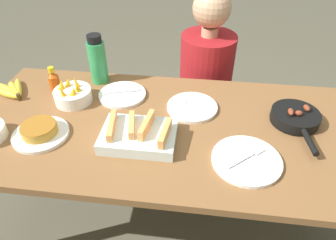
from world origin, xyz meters
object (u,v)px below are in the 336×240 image
Objects in this scene: empty_plate_far_left at (192,107)px; melon_tray at (139,135)px; frittata_plate_center at (40,132)px; empty_plate_near_front at (122,95)px; water_bottle at (98,60)px; banana_bunch at (12,91)px; fruit_bowl_mango at (73,95)px; hot_sauce_bottle at (54,81)px; person_figure at (204,96)px; empty_plate_far_right at (246,160)px; skillet at (295,118)px.

melon_tray is at bearing -129.12° from empty_plate_far_left.
frittata_plate_center is 0.99× the size of empty_plate_near_front.
frittata_plate_center is at bearing -104.27° from water_bottle.
banana_bunch is 0.33m from fruit_bowl_mango.
person_figure is (0.77, 0.41, -0.30)m from hot_sauce_bottle.
melon_tray is at bearing -109.80° from person_figure.
fruit_bowl_mango is (-0.23, -0.07, 0.03)m from empty_plate_near_front.
banana_bunch reaches higher than empty_plate_far_right.
melon_tray is 0.44m from empty_plate_far_right.
person_figure is (0.06, 0.48, -0.25)m from empty_plate_far_left.
water_bottle is 1.93× the size of hot_sauce_bottle.
empty_plate_near_front is 0.70m from empty_plate_far_right.
frittata_plate_center is 0.86m from empty_plate_far_right.
water_bottle is (-0.74, 0.51, 0.11)m from empty_plate_far_right.
frittata_plate_center is 0.21× the size of person_figure.
water_bottle is at bearing 75.73° from frittata_plate_center.
empty_plate_near_front is at bearing 51.21° from frittata_plate_center.
water_bottle is at bearing -110.49° from skillet.
person_figure is (0.42, 0.42, -0.25)m from empty_plate_near_front.
frittata_plate_center is at bearing -45.10° from banana_bunch.
person_figure is (-0.17, 0.80, -0.25)m from empty_plate_far_right.
person_figure is at bearing 101.88° from empty_plate_far_right.
empty_plate_near_front is (0.56, 0.05, -0.01)m from banana_bunch.
empty_plate_near_front is 1.75× the size of hot_sauce_bottle.
empty_plate_near_front is at bearing -1.21° from hot_sauce_bottle.
frittata_plate_center is (-0.42, -0.02, -0.01)m from melon_tray.
fruit_bowl_mango reaches higher than melon_tray.
melon_tray is 1.31× the size of frittata_plate_center.
empty_plate_near_front is at bearing 5.05° from banana_bunch.
empty_plate_far_left is 0.92× the size of water_bottle.
fruit_bowl_mango is at bearing -161.98° from empty_plate_near_front.
empty_plate_far_left is at bearing -20.66° from water_bottle.
fruit_bowl_mango is at bearing -142.28° from person_figure.
frittata_plate_center is (-1.09, -0.23, -0.00)m from skillet.
frittata_plate_center is 1.06m from person_figure.
empty_plate_near_front is at bearing -134.53° from person_figure.
banana_bunch is at bearing -174.95° from empty_plate_near_front.
melon_tray reaches higher than frittata_plate_center.
skillet is at bearing -2.02° from fruit_bowl_mango.
fruit_bowl_mango is at bearing -109.88° from water_bottle.
fruit_bowl_mango reaches higher than empty_plate_far_left.
person_figure is at bearing 25.86° from banana_bunch.
hot_sauce_bottle is (-0.08, 0.34, 0.04)m from frittata_plate_center.
empty_plate_far_right is (0.58, -0.38, -0.00)m from empty_plate_near_front.
melon_tray reaches higher than skillet.
frittata_plate_center is 0.98× the size of empty_plate_far_left.
melon_tray is 0.87× the size of skillet.
fruit_bowl_mango is (-0.38, 0.24, 0.01)m from melon_tray.
empty_plate_far_right is 0.87m from fruit_bowl_mango.
hot_sauce_bottle is at bearing -148.52° from water_bottle.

